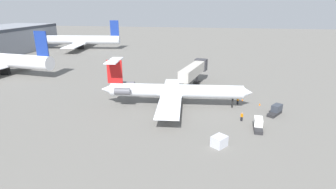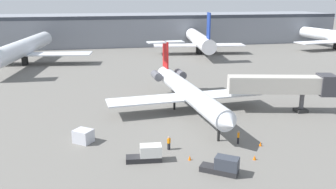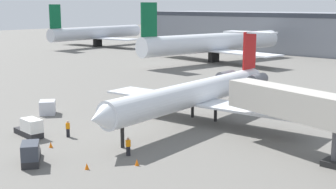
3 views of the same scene
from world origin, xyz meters
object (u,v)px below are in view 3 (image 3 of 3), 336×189
baggage_tug_lead (31,154)px  parked_airliner_west_end (97,33)px  ground_crew_loader (128,146)px  baggage_tug_trailing (30,129)px  jet_bridge (313,109)px  ground_crew_marshaller (68,129)px  traffic_cone_mid (87,166)px  traffic_cone_far (51,145)px  traffic_cone_near (137,162)px  regional_jet (199,92)px  cargo_container_uld (48,107)px  parked_airliner_west_mid (213,43)px

baggage_tug_lead → parked_airliner_west_end: bearing=138.1°
ground_crew_loader → baggage_tug_trailing: size_ratio=0.41×
jet_bridge → ground_crew_marshaller: jet_bridge is taller
ground_crew_marshaller → traffic_cone_mid: 10.15m
traffic_cone_mid → traffic_cone_far: size_ratio=1.00×
jet_bridge → traffic_cone_near: bearing=-130.5°
regional_jet → traffic_cone_far: (-3.94, -17.25, -3.15)m
ground_crew_loader → cargo_container_uld: 19.59m
baggage_tug_lead → traffic_cone_far: (-2.65, 3.70, -0.56)m
jet_bridge → traffic_cone_far: bearing=-145.2°
ground_crew_loader → baggage_tug_lead: baggage_tug_lead is taller
traffic_cone_near → regional_jet: bearing=110.4°
baggage_tug_trailing → traffic_cone_mid: baggage_tug_trailing is taller
ground_crew_loader → ground_crew_marshaller: bearing=-179.8°
jet_bridge → baggage_tug_lead: bearing=-134.3°
regional_jet → cargo_container_uld: 18.80m
ground_crew_loader → parked_airliner_west_end: 113.25m
ground_crew_marshaller → traffic_cone_far: ground_crew_marshaller is taller
baggage_tug_lead → traffic_cone_far: 4.58m
ground_crew_marshaller → baggage_tug_trailing: 3.86m
jet_bridge → baggage_tug_trailing: size_ratio=4.07×
parked_airliner_west_end → traffic_cone_mid: bearing=-39.5°
cargo_container_uld → parked_airliner_west_mid: size_ratio=0.07×
ground_crew_loader → parked_airliner_west_end: parked_airliner_west_end is taller
cargo_container_uld → traffic_cone_far: size_ratio=5.19×
ground_crew_marshaller → baggage_tug_trailing: (-2.94, -2.50, -0.02)m
ground_crew_loader → traffic_cone_far: (-7.17, -3.26, -0.58)m
parked_airliner_west_end → traffic_cone_far: bearing=-41.4°
ground_crew_marshaller → jet_bridge: bearing=25.9°
regional_jet → cargo_container_uld: (-15.89, -9.71, -2.59)m
ground_crew_marshaller → ground_crew_loader: size_ratio=1.00×
baggage_tug_trailing → ground_crew_loader: bearing=12.0°
baggage_tug_lead → baggage_tug_trailing: 8.58m
regional_jet → jet_bridge: (15.52, -3.72, 1.00)m
ground_crew_marshaller → traffic_cone_mid: (9.01, -4.64, -0.58)m
regional_jet → traffic_cone_far: regional_jet is taller
regional_jet → ground_crew_marshaller: bearing=-112.1°
traffic_cone_far → regional_jet: bearing=77.1°
baggage_tug_lead → traffic_cone_near: (6.95, 5.69, -0.56)m
ground_crew_loader → baggage_tug_trailing: bearing=-168.0°
regional_jet → jet_bridge: size_ratio=1.91×
baggage_tug_trailing → parked_airliner_west_mid: bearing=111.0°
regional_jet → traffic_cone_far: bearing=-102.9°
cargo_container_uld → parked_airliner_west_end: parked_airliner_west_end is taller
ground_crew_marshaller → parked_airliner_west_end: size_ratio=0.04×
ground_crew_loader → parked_airliner_west_end: size_ratio=0.04×
baggage_tug_lead → parked_airliner_west_mid: size_ratio=0.10×
parked_airliner_west_mid → ground_crew_loader: bearing=-59.2°
ground_crew_marshaller → traffic_cone_near: bearing=-6.3°
cargo_container_uld → traffic_cone_far: (11.95, -7.54, -0.56)m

